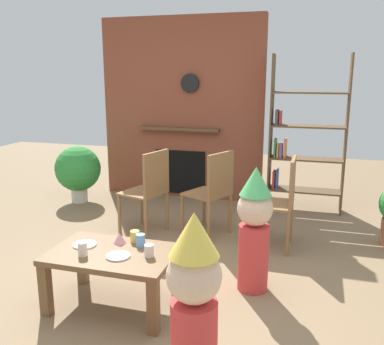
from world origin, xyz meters
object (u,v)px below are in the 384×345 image
at_px(paper_cup_near_right, 140,240).
at_px(paper_plate_front, 118,256).
at_px(potted_plant_short, 78,170).
at_px(paper_cup_near_left, 149,251).
at_px(child_with_cone_hat, 194,303).
at_px(paper_cup_far_left, 83,249).
at_px(dining_chair_right, 282,198).
at_px(bookshelf, 302,140).
at_px(paper_plate_rear, 85,245).
at_px(paper_cup_center, 135,236).
at_px(child_in_pink, 254,226).
at_px(dining_chair_middle, 213,189).
at_px(birthday_cake_slice, 120,238).
at_px(dining_chair_left, 150,187).
at_px(coffee_table, 113,262).

distance_m(paper_cup_near_right, paper_plate_front, 0.23).
bearing_deg(potted_plant_short, paper_cup_near_right, -49.31).
relative_size(paper_cup_near_left, child_with_cone_hat, 0.09).
bearing_deg(paper_cup_far_left, paper_cup_near_right, 40.42).
bearing_deg(paper_cup_near_right, dining_chair_right, 54.25).
height_order(bookshelf, child_with_cone_hat, bookshelf).
relative_size(paper_plate_front, paper_plate_rear, 0.99).
height_order(paper_cup_near_left, paper_cup_center, paper_cup_near_left).
distance_m(bookshelf, child_in_pink, 2.23).
height_order(child_with_cone_hat, dining_chair_middle, child_with_cone_hat).
distance_m(child_with_cone_hat, child_in_pink, 1.23).
bearing_deg(dining_chair_right, birthday_cake_slice, 49.93).
distance_m(bookshelf, potted_plant_short, 2.90).
distance_m(dining_chair_left, dining_chair_middle, 0.67).
distance_m(paper_cup_near_right, dining_chair_left, 1.34).
distance_m(paper_cup_near_left, child_in_pink, 0.85).
bearing_deg(bookshelf, coffee_table, -113.68).
distance_m(paper_cup_far_left, dining_chair_left, 1.54).
bearing_deg(bookshelf, paper_plate_front, -111.80).
xyz_separation_m(dining_chair_middle, potted_plant_short, (-1.99, 0.67, -0.07)).
height_order(paper_cup_center, dining_chair_middle, dining_chair_middle).
height_order(paper_cup_far_left, paper_plate_front, paper_cup_far_left).
bearing_deg(paper_cup_far_left, child_with_cone_hat, -30.08).
height_order(birthday_cake_slice, dining_chair_left, dining_chair_left).
bearing_deg(dining_chair_left, paper_cup_near_left, 128.28).
height_order(paper_cup_near_left, child_in_pink, child_in_pink).
bearing_deg(paper_plate_front, paper_plate_rear, 161.31).
xyz_separation_m(paper_cup_near_left, paper_cup_near_right, (-0.13, 0.15, 0.00)).
xyz_separation_m(paper_cup_center, child_with_cone_hat, (0.73, -0.90, 0.07)).
xyz_separation_m(paper_cup_near_right, dining_chair_middle, (0.21, 1.40, 0.04)).
bearing_deg(paper_cup_center, child_with_cone_hat, -51.10).
height_order(paper_cup_center, paper_plate_front, paper_cup_center).
height_order(paper_plate_front, dining_chair_left, dining_chair_left).
height_order(paper_cup_center, child_in_pink, child_in_pink).
bearing_deg(child_in_pink, birthday_cake_slice, -8.13).
relative_size(coffee_table, paper_plate_front, 5.28).
height_order(child_in_pink, dining_chair_left, child_in_pink).
height_order(bookshelf, potted_plant_short, bookshelf).
bearing_deg(paper_plate_rear, dining_chair_middle, 67.77).
distance_m(bookshelf, dining_chair_middle, 1.48).
relative_size(bookshelf, child_in_pink, 1.91).
xyz_separation_m(paper_plate_front, dining_chair_right, (0.99, 1.49, 0.08)).
relative_size(paper_cup_near_right, child_in_pink, 0.09).
bearing_deg(child_with_cone_hat, dining_chair_right, -56.78).
xyz_separation_m(birthday_cake_slice, child_in_pink, (0.95, 0.38, 0.06)).
height_order(child_in_pink, dining_chair_right, child_in_pink).
relative_size(dining_chair_left, potted_plant_short, 1.20).
bearing_deg(birthday_cake_slice, child_with_cone_hat, -45.58).
relative_size(paper_cup_near_left, paper_cup_near_right, 0.96).
bearing_deg(dining_chair_right, paper_cup_near_right, 54.83).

